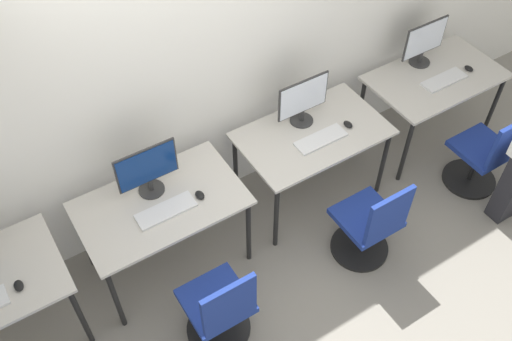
{
  "coord_description": "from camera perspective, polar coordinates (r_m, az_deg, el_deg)",
  "views": [
    {
      "loc": [
        -1.46,
        -2.19,
        3.98
      ],
      "look_at": [
        0.0,
        0.15,
        0.91
      ],
      "focal_mm": 40.0,
      "sensor_mm": 36.0,
      "label": 1
    }
  ],
  "objects": [
    {
      "name": "desk_left",
      "position": [
        4.24,
        -9.43,
        -3.84
      ],
      "size": [
        1.21,
        0.73,
        0.76
      ],
      "color": "#BCB7AD",
      "rests_on": "ground_plane"
    },
    {
      "name": "office_chair_far_right",
      "position": [
        5.35,
        21.86,
        1.29
      ],
      "size": [
        0.48,
        0.48,
        0.89
      ],
      "color": "black",
      "rests_on": "ground_plane"
    },
    {
      "name": "monitor_left",
      "position": [
        4.1,
        -10.8,
        0.1
      ],
      "size": [
        0.46,
        0.19,
        0.42
      ],
      "color": "#2D2D2D",
      "rests_on": "desk_left"
    },
    {
      "name": "desk_far_right",
      "position": [
        5.45,
        17.43,
        8.39
      ],
      "size": [
        1.21,
        0.73,
        0.76
      ],
      "color": "#BCB7AD",
      "rests_on": "ground_plane"
    },
    {
      "name": "desk_right",
      "position": [
        4.69,
        5.64,
        3.12
      ],
      "size": [
        1.21,
        0.73,
        0.76
      ],
      "color": "#BCB7AD",
      "rests_on": "ground_plane"
    },
    {
      "name": "mouse_far_left",
      "position": [
        4.02,
        -22.65,
        -10.58
      ],
      "size": [
        0.06,
        0.09,
        0.03
      ],
      "color": "black",
      "rests_on": "desk_far_left"
    },
    {
      "name": "monitor_far_right",
      "position": [
        5.39,
        16.49,
        12.24
      ],
      "size": [
        0.46,
        0.19,
        0.42
      ],
      "color": "#2D2D2D",
      "rests_on": "desk_far_right"
    },
    {
      "name": "keyboard_left",
      "position": [
        4.12,
        -9.0,
        -3.99
      ],
      "size": [
        0.44,
        0.16,
        0.02
      ],
      "color": "silver",
      "rests_on": "desk_left"
    },
    {
      "name": "keyboard_right",
      "position": [
        4.57,
        6.49,
        3.13
      ],
      "size": [
        0.44,
        0.16,
        0.02
      ],
      "color": "silver",
      "rests_on": "desk_right"
    },
    {
      "name": "mouse_right",
      "position": [
        4.72,
        9.18,
        4.58
      ],
      "size": [
        0.06,
        0.09,
        0.03
      ],
      "color": "black",
      "rests_on": "desk_right"
    },
    {
      "name": "keyboard_far_right",
      "position": [
        5.36,
        18.29,
        8.58
      ],
      "size": [
        0.44,
        0.16,
        0.02
      ],
      "color": "silver",
      "rests_on": "desk_far_right"
    },
    {
      "name": "office_chair_left",
      "position": [
        4.11,
        -3.61,
        -13.84
      ],
      "size": [
        0.48,
        0.48,
        0.89
      ],
      "color": "black",
      "rests_on": "ground_plane"
    },
    {
      "name": "wall_back",
      "position": [
        4.25,
        -5.19,
        10.51
      ],
      "size": [
        12.0,
        0.05,
        2.8
      ],
      "color": "silver",
      "rests_on": "ground_plane"
    },
    {
      "name": "ground_plane",
      "position": [
        4.77,
        0.94,
        -8.43
      ],
      "size": [
        20.0,
        20.0,
        0.0
      ],
      "primitive_type": "plane",
      "color": "gray"
    },
    {
      "name": "office_chair_right",
      "position": [
        4.57,
        11.28,
        -5.54
      ],
      "size": [
        0.48,
        0.48,
        0.89
      ],
      "color": "black",
      "rests_on": "ground_plane"
    },
    {
      "name": "mouse_far_right",
      "position": [
        5.55,
        20.52,
        9.54
      ],
      "size": [
        0.06,
        0.09,
        0.03
      ],
      "color": "black",
      "rests_on": "desk_far_right"
    },
    {
      "name": "monitor_right",
      "position": [
        4.58,
        4.72,
        7.04
      ],
      "size": [
        0.46,
        0.19,
        0.42
      ],
      "color": "#2D2D2D",
      "rests_on": "desk_right"
    },
    {
      "name": "mouse_left",
      "position": [
        4.17,
        -5.64,
        -2.46
      ],
      "size": [
        0.06,
        0.09,
        0.03
      ],
      "color": "black",
      "rests_on": "desk_left"
    }
  ]
}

